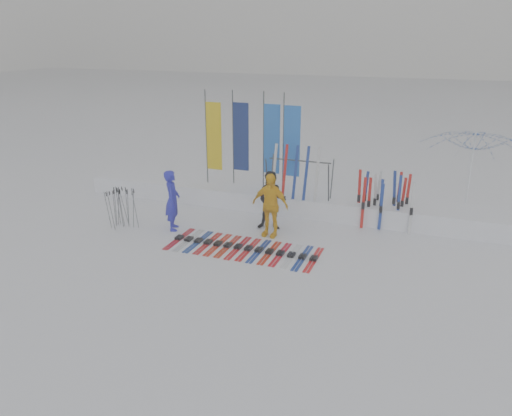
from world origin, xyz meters
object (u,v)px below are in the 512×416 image
at_px(person_blue, 172,200).
at_px(tent_canopy, 469,175).
at_px(ski_row, 243,248).
at_px(person_black, 272,201).
at_px(ski_rack, 299,173).
at_px(person_yellow, 270,205).

relative_size(person_blue, tent_canopy, 0.56).
height_order(tent_canopy, ski_row, tent_canopy).
xyz_separation_m(person_black, ski_rack, (0.40, 1.51, 0.50)).
xyz_separation_m(person_black, tent_canopy, (5.41, 2.85, 0.57)).
relative_size(tent_canopy, ski_rack, 1.58).
relative_size(person_black, ski_row, 0.43).
xyz_separation_m(tent_canopy, ski_row, (-5.65, -4.55, -1.41)).
bearing_deg(tent_canopy, person_black, -152.22).
height_order(person_black, tent_canopy, tent_canopy).
bearing_deg(ski_rack, ski_row, -101.16).
bearing_deg(tent_canopy, person_yellow, -147.46).
relative_size(person_yellow, ski_rack, 0.91).
bearing_deg(person_yellow, person_blue, -164.64).
distance_m(person_yellow, tent_canopy, 6.29).
relative_size(person_yellow, tent_canopy, 0.58).
height_order(person_yellow, ski_row, person_yellow).
xyz_separation_m(person_blue, ski_row, (2.50, -0.63, -0.87)).
xyz_separation_m(ski_row, ski_rack, (0.63, 3.21, 1.35)).
xyz_separation_m(person_black, ski_row, (-0.24, -1.70, -0.85)).
bearing_deg(tent_canopy, person_blue, -154.29).
height_order(person_blue, ski_rack, ski_rack).
xyz_separation_m(tent_canopy, ski_rack, (-5.01, -1.34, -0.07)).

